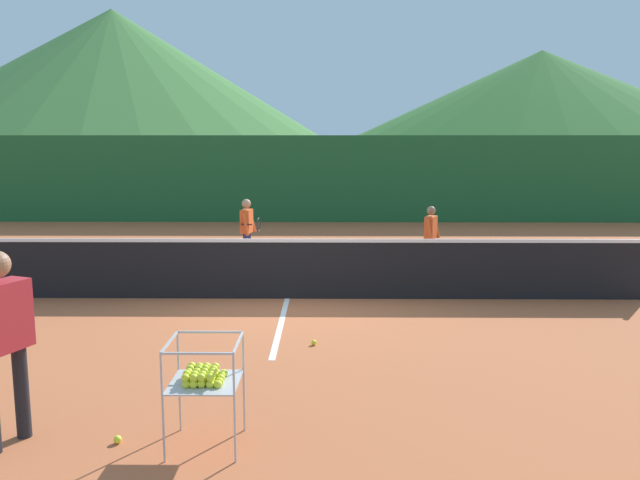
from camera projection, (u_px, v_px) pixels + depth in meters
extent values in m
plane|color=#BC6038|center=(287.00, 299.00, 10.29)|extent=(120.00, 120.00, 0.00)
cube|color=white|center=(302.00, 239.00, 16.57)|extent=(11.87, 0.08, 0.01)
cube|color=white|center=(287.00, 298.00, 10.29)|extent=(0.08, 5.90, 0.01)
cube|color=black|center=(287.00, 271.00, 10.22)|extent=(11.33, 0.02, 0.92)
cube|color=white|center=(287.00, 241.00, 10.15)|extent=(11.33, 0.03, 0.06)
cylinder|color=black|center=(22.00, 391.00, 5.42)|extent=(0.12, 0.12, 0.81)
cube|color=#B2262D|center=(0.00, 317.00, 5.17)|extent=(0.38, 0.53, 0.57)
cylinder|color=#B2262D|center=(24.00, 313.00, 5.45)|extent=(0.19, 0.14, 0.56)
torus|color=#262628|center=(2.00, 315.00, 5.55)|extent=(0.13, 0.28, 0.29)
cylinder|color=black|center=(23.00, 318.00, 5.46)|extent=(0.22, 0.11, 0.03)
cylinder|color=navy|center=(249.00, 248.00, 13.16)|extent=(0.10, 0.10, 0.67)
cylinder|color=navy|center=(246.00, 250.00, 12.91)|extent=(0.10, 0.10, 0.67)
cube|color=#E55926|center=(247.00, 221.00, 12.95)|extent=(0.23, 0.42, 0.47)
sphere|color=tan|center=(246.00, 204.00, 12.90)|extent=(0.19, 0.19, 0.19)
cylinder|color=#E55926|center=(252.00, 221.00, 13.17)|extent=(0.19, 0.09, 0.46)
cylinder|color=#E55926|center=(246.00, 224.00, 12.73)|extent=(0.15, 0.09, 0.46)
torus|color=#262628|center=(259.00, 225.00, 12.69)|extent=(0.06, 0.29, 0.29)
cylinder|color=black|center=(247.00, 224.00, 12.72)|extent=(0.22, 0.05, 0.03)
cylinder|color=navy|center=(432.00, 253.00, 12.72)|extent=(0.09, 0.09, 0.62)
cylinder|color=navy|center=(428.00, 255.00, 12.51)|extent=(0.09, 0.09, 0.62)
cube|color=#E55926|center=(431.00, 227.00, 12.54)|extent=(0.31, 0.41, 0.43)
sphere|color=#996B4C|center=(431.00, 211.00, 12.49)|extent=(0.17, 0.17, 0.17)
cylinder|color=#E55926|center=(436.00, 227.00, 12.71)|extent=(0.18, 0.13, 0.42)
cylinder|color=#E55926|center=(429.00, 230.00, 12.34)|extent=(0.14, 0.11, 0.43)
cylinder|color=#B7B7BC|center=(179.00, 382.00, 5.54)|extent=(0.02, 0.02, 0.89)
cylinder|color=#B7B7BC|center=(244.00, 382.00, 5.53)|extent=(0.02, 0.02, 0.89)
cylinder|color=#B7B7BC|center=(163.00, 408.00, 4.98)|extent=(0.02, 0.02, 0.89)
cylinder|color=#B7B7BC|center=(234.00, 409.00, 4.98)|extent=(0.02, 0.02, 0.89)
cube|color=#B7B7BC|center=(205.00, 382.00, 5.24)|extent=(0.56, 0.56, 0.01)
cube|color=#B7B7BC|center=(210.00, 332.00, 5.47)|extent=(0.56, 0.02, 0.02)
cube|color=#B7B7BC|center=(197.00, 354.00, 4.91)|extent=(0.56, 0.02, 0.02)
cube|color=#B7B7BC|center=(169.00, 342.00, 5.19)|extent=(0.02, 0.56, 0.02)
cube|color=#B7B7BC|center=(238.00, 342.00, 5.19)|extent=(0.02, 0.56, 0.02)
sphere|color=yellow|center=(186.00, 384.00, 5.11)|extent=(0.07, 0.07, 0.07)
sphere|color=yellow|center=(188.00, 381.00, 5.17)|extent=(0.07, 0.07, 0.07)
sphere|color=yellow|center=(188.00, 378.00, 5.24)|extent=(0.07, 0.07, 0.07)
sphere|color=yellow|center=(191.00, 375.00, 5.30)|extent=(0.07, 0.07, 0.07)
sphere|color=yellow|center=(192.00, 373.00, 5.37)|extent=(0.07, 0.07, 0.07)
sphere|color=yellow|center=(193.00, 384.00, 5.10)|extent=(0.07, 0.07, 0.07)
sphere|color=yellow|center=(196.00, 381.00, 5.17)|extent=(0.07, 0.07, 0.07)
sphere|color=yellow|center=(198.00, 378.00, 5.23)|extent=(0.07, 0.07, 0.07)
sphere|color=yellow|center=(198.00, 375.00, 5.30)|extent=(0.07, 0.07, 0.07)
sphere|color=yellow|center=(200.00, 372.00, 5.36)|extent=(0.07, 0.07, 0.07)
sphere|color=yellow|center=(201.00, 384.00, 5.11)|extent=(0.07, 0.07, 0.07)
sphere|color=yellow|center=(204.00, 382.00, 5.17)|extent=(0.07, 0.07, 0.07)
sphere|color=yellow|center=(205.00, 379.00, 5.23)|extent=(0.07, 0.07, 0.07)
sphere|color=yellow|center=(207.00, 376.00, 5.30)|extent=(0.07, 0.07, 0.07)
sphere|color=yellow|center=(207.00, 373.00, 5.36)|extent=(0.07, 0.07, 0.07)
sphere|color=yellow|center=(210.00, 384.00, 5.11)|extent=(0.07, 0.07, 0.07)
sphere|color=yellow|center=(211.00, 381.00, 5.17)|extent=(0.07, 0.07, 0.07)
sphere|color=yellow|center=(212.00, 379.00, 5.23)|extent=(0.07, 0.07, 0.07)
sphere|color=yellow|center=(214.00, 375.00, 5.30)|extent=(0.07, 0.07, 0.07)
sphere|color=yellow|center=(215.00, 373.00, 5.36)|extent=(0.07, 0.07, 0.07)
sphere|color=yellow|center=(218.00, 385.00, 5.11)|extent=(0.07, 0.07, 0.07)
sphere|color=yellow|center=(219.00, 382.00, 5.17)|extent=(0.07, 0.07, 0.07)
sphere|color=yellow|center=(221.00, 378.00, 5.23)|extent=(0.07, 0.07, 0.07)
sphere|color=yellow|center=(221.00, 375.00, 5.30)|extent=(0.07, 0.07, 0.07)
sphere|color=yellow|center=(224.00, 373.00, 5.36)|extent=(0.07, 0.07, 0.07)
sphere|color=yellow|center=(185.00, 378.00, 5.11)|extent=(0.07, 0.07, 0.07)
sphere|color=yellow|center=(187.00, 374.00, 5.17)|extent=(0.07, 0.07, 0.07)
sphere|color=yellow|center=(189.00, 372.00, 5.23)|extent=(0.07, 0.07, 0.07)
sphere|color=yellow|center=(190.00, 369.00, 5.30)|extent=(0.07, 0.07, 0.07)
sphere|color=yellow|center=(192.00, 366.00, 5.36)|extent=(0.07, 0.07, 0.07)
sphere|color=yellow|center=(194.00, 378.00, 5.10)|extent=(0.07, 0.07, 0.07)
sphere|color=yellow|center=(195.00, 375.00, 5.17)|extent=(0.07, 0.07, 0.07)
sphere|color=yellow|center=(197.00, 372.00, 5.23)|extent=(0.07, 0.07, 0.07)
sphere|color=yellow|center=(199.00, 369.00, 5.29)|extent=(0.07, 0.07, 0.07)
sphere|color=yellow|center=(200.00, 367.00, 5.36)|extent=(0.07, 0.07, 0.07)
sphere|color=yellow|center=(201.00, 378.00, 5.10)|extent=(0.07, 0.07, 0.07)
sphere|color=yellow|center=(203.00, 375.00, 5.17)|extent=(0.07, 0.07, 0.07)
sphere|color=yellow|center=(205.00, 372.00, 5.22)|extent=(0.07, 0.07, 0.07)
sphere|color=yellow|center=(206.00, 369.00, 5.30)|extent=(0.07, 0.07, 0.07)
sphere|color=yellow|center=(207.00, 366.00, 5.35)|extent=(0.07, 0.07, 0.07)
sphere|color=yellow|center=(210.00, 378.00, 5.10)|extent=(0.07, 0.07, 0.07)
sphere|color=yellow|center=(211.00, 375.00, 5.17)|extent=(0.07, 0.07, 0.07)
sphere|color=yellow|center=(213.00, 372.00, 5.23)|extent=(0.07, 0.07, 0.07)
sphere|color=yellow|center=(214.00, 369.00, 5.29)|extent=(0.07, 0.07, 0.07)
sphere|color=yellow|center=(216.00, 367.00, 5.36)|extent=(0.07, 0.07, 0.07)
sphere|color=yellow|center=(207.00, 370.00, 6.99)|extent=(0.07, 0.07, 0.07)
sphere|color=yellow|center=(118.00, 440.00, 5.35)|extent=(0.07, 0.07, 0.07)
sphere|color=yellow|center=(314.00, 343.00, 7.93)|extent=(0.07, 0.07, 0.07)
cube|color=#1E5B2D|center=(307.00, 179.00, 19.88)|extent=(26.10, 0.08, 2.69)
cone|color=#2D6628|center=(540.00, 108.00, 72.37)|extent=(55.01, 55.01, 12.59)
cone|color=#427A38|center=(115.00, 88.00, 69.08)|extent=(54.48, 54.48, 16.42)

